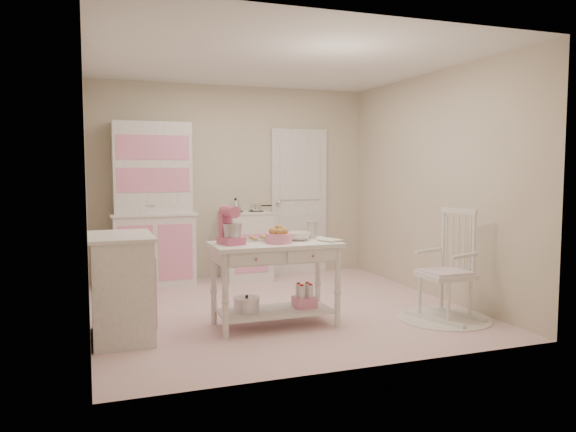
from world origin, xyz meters
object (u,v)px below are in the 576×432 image
object	(u,v)px
base_cabinet	(122,286)
stand_mixer	(231,226)
hutch	(153,204)
stove	(246,246)
bread_basket	(279,238)
work_table	(275,284)
rocking_chair	(446,264)

from	to	relation	value
base_cabinet	stand_mixer	size ratio (longest dim) A/B	2.71
base_cabinet	stand_mixer	distance (m)	1.10
hutch	stove	bearing A→B (deg)	-2.39
stove	bread_basket	size ratio (longest dim) A/B	3.68
hutch	base_cabinet	bearing A→B (deg)	-103.59
base_cabinet	work_table	size ratio (longest dim) A/B	0.77
hutch	stove	size ratio (longest dim) A/B	2.26
stove	rocking_chair	world-z (taller)	rocking_chair
stand_mixer	rocking_chair	bearing A→B (deg)	-23.84
bread_basket	base_cabinet	bearing A→B (deg)	173.95
bread_basket	hutch	bearing A→B (deg)	111.02
rocking_chair	bread_basket	xyz separation A→B (m)	(-1.64, 0.30, 0.30)
rocking_chair	work_table	size ratio (longest dim) A/B	0.92
stove	stand_mixer	size ratio (longest dim) A/B	2.71
hutch	stove	xyz separation A→B (m)	(1.20, -0.05, -0.58)
hutch	stand_mixer	world-z (taller)	hutch
rocking_chair	work_table	bearing A→B (deg)	149.32
stove	work_table	xyz separation A→B (m)	(-0.33, -2.21, -0.06)
base_cabinet	bread_basket	world-z (taller)	base_cabinet
stove	base_cabinet	size ratio (longest dim) A/B	1.00
hutch	work_table	world-z (taller)	hutch
base_cabinet	work_table	bearing A→B (deg)	-4.09
base_cabinet	rocking_chair	world-z (taller)	rocking_chair
stove	stand_mixer	distance (m)	2.37
work_table	bread_basket	size ratio (longest dim) A/B	4.80
stove	stand_mixer	bearing A→B (deg)	-108.92
work_table	bread_basket	bearing A→B (deg)	-68.20
base_cabinet	hutch	bearing A→B (deg)	76.41
hutch	stove	world-z (taller)	hutch
rocking_chair	stand_mixer	xyz separation A→B (m)	(-2.08, 0.37, 0.42)
hutch	stand_mixer	distance (m)	2.29
hutch	bread_basket	xyz separation A→B (m)	(0.89, -2.31, -0.19)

